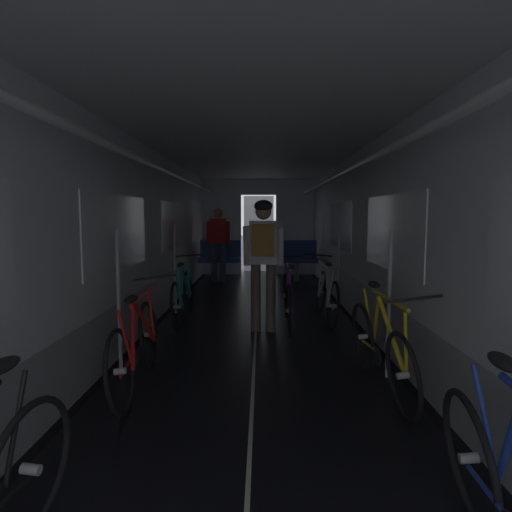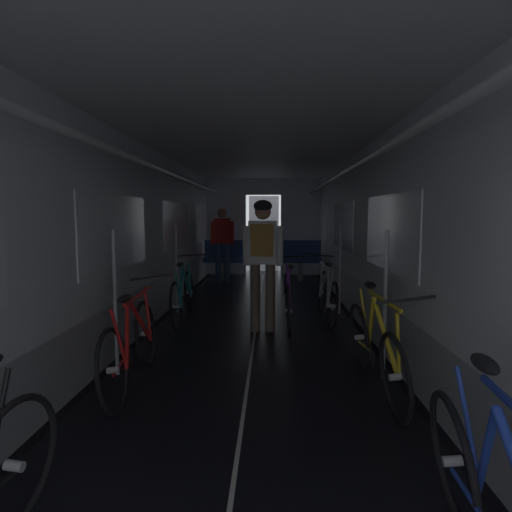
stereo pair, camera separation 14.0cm
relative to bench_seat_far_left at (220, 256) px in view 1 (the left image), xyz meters
The scene contains 10 objects.
train_car_shell 4.70m from the bench_seat_far_left, 78.60° to the right, with size 3.14×12.34×2.57m.
bench_seat_far_left is the anchor object (origin of this frame).
bench_seat_far_right 1.80m from the bench_seat_far_left, ahead, with size 0.98×0.51×0.95m.
bicycle_teal 3.97m from the bench_seat_far_left, 92.12° to the right, with size 0.44×1.69×0.95m.
bicycle_silver 4.31m from the bench_seat_far_left, 63.63° to the right, with size 0.44×1.69×0.95m.
bicycle_yellow 6.59m from the bench_seat_far_left, 72.17° to the right, with size 0.44×1.69×0.95m.
bicycle_red 6.24m from the bench_seat_far_left, 91.20° to the right, with size 0.44×1.69×0.95m.
person_cyclist_aisle 4.56m from the bench_seat_far_left, 77.22° to the right, with size 0.54×0.40×1.73m.
bicycle_purple_in_aisle 4.37m from the bench_seat_far_left, 72.11° to the right, with size 0.44×1.69×0.94m.
person_standing_near_bench 0.55m from the bench_seat_far_left, 89.59° to the right, with size 0.53×0.23×1.69m.
Camera 1 is at (0.07, -1.79, 1.53)m, focal length 29.53 mm.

